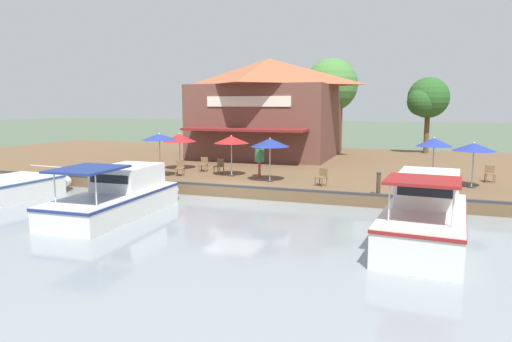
{
  "coord_description": "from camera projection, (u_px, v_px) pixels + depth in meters",
  "views": [
    {
      "loc": [
        20.04,
        8.04,
        4.54
      ],
      "look_at": [
        -1.0,
        0.76,
        1.3
      ],
      "focal_mm": 32.0,
      "sensor_mm": 36.0,
      "label": 1
    }
  ],
  "objects": [
    {
      "name": "ground_plane",
      "position": [
        234.0,
        200.0,
        21.99
      ],
      "size": [
        220.0,
        220.0,
        0.0
      ],
      "primitive_type": "plane",
      "color": "#4C5B47"
    },
    {
      "name": "quay_deck",
      "position": [
        292.0,
        165.0,
        32.24
      ],
      "size": [
        22.0,
        56.0,
        0.6
      ],
      "primitive_type": "cube",
      "color": "brown",
      "rests_on": "ground"
    },
    {
      "name": "quay_edge_fender",
      "position": [
        235.0,
        186.0,
        21.99
      ],
      "size": [
        0.2,
        50.4,
        0.1
      ],
      "primitive_type": "cube",
      "color": "#2D2D33",
      "rests_on": "quay_deck"
    },
    {
      "name": "waterfront_restaurant",
      "position": [
        268.0,
        107.0,
        35.19
      ],
      "size": [
        11.26,
        10.52,
        7.43
      ],
      "color": "brown",
      "rests_on": "quay_deck"
    },
    {
      "name": "patio_umbrella_back_row",
      "position": [
        474.0,
        147.0,
        21.58
      ],
      "size": [
        1.97,
        1.97,
        2.19
      ],
      "color": "#B7B7B7",
      "rests_on": "quay_deck"
    },
    {
      "name": "patio_umbrella_mid_patio_left",
      "position": [
        159.0,
        137.0,
        24.75
      ],
      "size": [
        1.9,
        1.9,
        2.42
      ],
      "color": "#B7B7B7",
      "rests_on": "quay_deck"
    },
    {
      "name": "patio_umbrella_mid_patio_right",
      "position": [
        434.0,
        142.0,
        24.24
      ],
      "size": [
        1.88,
        1.88,
        2.24
      ],
      "color": "#B7B7B7",
      "rests_on": "quay_deck"
    },
    {
      "name": "patio_umbrella_by_entrance",
      "position": [
        231.0,
        140.0,
        25.12
      ],
      "size": [
        1.93,
        1.93,
        2.28
      ],
      "color": "#B7B7B7",
      "rests_on": "quay_deck"
    },
    {
      "name": "patio_umbrella_far_corner",
      "position": [
        270.0,
        143.0,
        23.36
      ],
      "size": [
        2.01,
        2.01,
        2.28
      ],
      "color": "#B7B7B7",
      "rests_on": "quay_deck"
    },
    {
      "name": "patio_umbrella_near_quay_edge",
      "position": [
        179.0,
        138.0,
        27.85
      ],
      "size": [
        2.01,
        2.01,
        2.23
      ],
      "color": "#B7B7B7",
      "rests_on": "quay_deck"
    },
    {
      "name": "cafe_chair_far_corner_seat",
      "position": [
        490.0,
        173.0,
        23.35
      ],
      "size": [
        0.46,
        0.46,
        0.85
      ],
      "color": "brown",
      "rests_on": "quay_deck"
    },
    {
      "name": "cafe_chair_mid_patio",
      "position": [
        180.0,
        167.0,
        25.45
      ],
      "size": [
        0.53,
        0.53,
        0.85
      ],
      "color": "brown",
      "rests_on": "quay_deck"
    },
    {
      "name": "cafe_chair_under_first_umbrella",
      "position": [
        322.0,
        176.0,
        22.32
      ],
      "size": [
        0.57,
        0.57,
        0.85
      ],
      "color": "brown",
      "rests_on": "quay_deck"
    },
    {
      "name": "cafe_chair_back_row_seat",
      "position": [
        219.0,
        165.0,
        26.29
      ],
      "size": [
        0.51,
        0.51,
        0.85
      ],
      "color": "brown",
      "rests_on": "quay_deck"
    },
    {
      "name": "cafe_chair_facing_river",
      "position": [
        204.0,
        164.0,
        27.12
      ],
      "size": [
        0.46,
        0.46,
        0.85
      ],
      "color": "brown",
      "rests_on": "quay_deck"
    },
    {
      "name": "person_at_quay_edge",
      "position": [
        259.0,
        157.0,
        24.76
      ],
      "size": [
        0.51,
        0.51,
        1.8
      ],
      "color": "#B23338",
      "rests_on": "quay_deck"
    },
    {
      "name": "motorboat_outer_channel",
      "position": [
        426.0,
        214.0,
        15.29
      ],
      "size": [
        7.48,
        3.01,
        2.35
      ],
      "color": "silver",
      "rests_on": "river_water"
    },
    {
      "name": "motorboat_distant_upstream",
      "position": [
        124.0,
        195.0,
        19.18
      ],
      "size": [
        7.57,
        2.74,
        2.15
      ],
      "color": "silver",
      "rests_on": "river_water"
    },
    {
      "name": "mooring_post",
      "position": [
        379.0,
        184.0,
        20.0
      ],
      "size": [
        0.22,
        0.22,
        1.0
      ],
      "color": "#473323",
      "rests_on": "quay_deck"
    },
    {
      "name": "tree_downstream_bank",
      "position": [
        329.0,
        86.0,
        37.69
      ],
      "size": [
        4.59,
        4.37,
        7.76
      ],
      "color": "brown",
      "rests_on": "quay_deck"
    },
    {
      "name": "tree_upstream_bank",
      "position": [
        427.0,
        99.0,
        36.74
      ],
      "size": [
        3.44,
        3.28,
        6.16
      ],
      "color": "brown",
      "rests_on": "quay_deck"
    }
  ]
}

